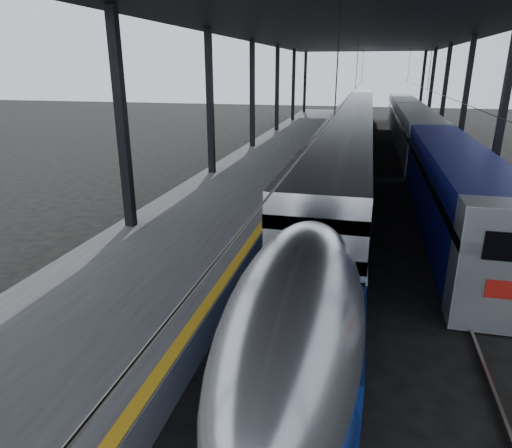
% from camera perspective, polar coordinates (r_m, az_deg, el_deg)
% --- Properties ---
extents(ground, '(160.00, 160.00, 0.00)m').
position_cam_1_polar(ground, '(13.02, -2.37, -13.35)').
color(ground, black).
rests_on(ground, ground).
extents(platform, '(6.00, 80.00, 1.00)m').
position_cam_1_polar(platform, '(31.93, 1.40, 7.30)').
color(platform, '#4C4C4F').
rests_on(platform, ground).
extents(yellow_strip, '(0.30, 80.00, 0.01)m').
position_cam_1_polar(yellow_strip, '(31.37, 6.46, 7.92)').
color(yellow_strip, gold).
rests_on(yellow_strip, platform).
extents(rails, '(6.52, 80.00, 0.16)m').
position_cam_1_polar(rails, '(31.36, 15.90, 5.58)').
color(rails, slate).
rests_on(rails, ground).
extents(canopy, '(18.00, 75.00, 9.47)m').
position_cam_1_polar(canopy, '(30.66, 12.29, 22.62)').
color(canopy, black).
rests_on(canopy, ground).
extents(tgv_train, '(2.80, 65.20, 4.01)m').
position_cam_1_polar(tgv_train, '(35.69, 11.90, 10.39)').
color(tgv_train, silver).
rests_on(tgv_train, ground).
extents(second_train, '(2.64, 56.05, 3.63)m').
position_cam_1_polar(second_train, '(39.80, 19.45, 10.54)').
color(second_train, navy).
rests_on(second_train, ground).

